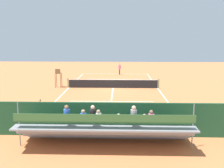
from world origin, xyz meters
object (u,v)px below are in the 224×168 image
tennis_player (120,68)px  tennis_racket (115,74)px  umpire_chair (58,76)px  courtside_bench (164,123)px  tennis_ball_near (131,76)px  line_judge (39,114)px  equipment_bag (131,129)px  tennis_net (113,84)px  bleacher_stand (105,128)px

tennis_player → tennis_racket: (0.76, -0.31, -1.00)m
umpire_chair → tennis_racket: 12.34m
courtside_bench → tennis_ball_near: (1.07, -22.28, -0.53)m
tennis_racket → line_judge: line_judge is taller
courtside_bench → tennis_player: size_ratio=0.93×
tennis_player → line_judge: 24.04m
line_judge → equipment_bag: bearing=177.6°
umpire_chair → tennis_ball_near: size_ratio=32.42×
umpire_chair → equipment_bag: umpire_chair is taller
tennis_net → line_judge: bearing=72.3°
tennis_net → courtside_bench: size_ratio=5.72×
courtside_bench → equipment_bag: bearing=3.7°
courtside_bench → tennis_ball_near: courtside_bench is taller
tennis_player → tennis_ball_near: (-1.65, 1.37, -0.98)m
bleacher_stand → equipment_bag: 2.56m
courtside_bench → line_judge: (7.63, -0.11, 0.46)m
tennis_player → line_judge: (4.91, 23.54, 0.00)m
tennis_net → bleacher_stand: bearing=90.0°
equipment_bag → tennis_net: bearing=-83.8°
umpire_chair → tennis_ball_near: 12.44m
courtside_bench → line_judge: 7.64m
tennis_net → tennis_ball_near: (-2.35, -9.01, -0.47)m
courtside_bench → tennis_ball_near: size_ratio=27.27×
equipment_bag → line_judge: size_ratio=0.47×
umpire_chair → line_judge: umpire_chair is taller
tennis_racket → tennis_net: bearing=90.3°
umpire_chair → tennis_ball_near: bearing=-133.7°
tennis_net → bleacher_stand: (-0.01, 15.36, 0.46)m
courtside_bench → equipment_bag: (1.98, 0.13, -0.38)m
tennis_racket → tennis_ball_near: size_ratio=8.83×
tennis_player → tennis_ball_near: tennis_player is taller
tennis_ball_near → line_judge: bearing=73.5°
courtside_bench → tennis_racket: size_ratio=3.09×
bleacher_stand → equipment_bag: size_ratio=10.07×
bleacher_stand → umpire_chair: size_ratio=4.23×
equipment_bag → line_judge: (5.65, -0.24, 0.84)m
tennis_net → line_judge: (4.20, 13.16, 0.51)m
courtside_bench → equipment_bag: size_ratio=2.00×
tennis_net → bleacher_stand: 15.37m
tennis_player → tennis_racket: bearing=-22.5°
courtside_bench → tennis_player: tennis_player is taller
tennis_racket → tennis_player: bearing=157.5°
tennis_player → tennis_net: bearing=86.1°
tennis_net → umpire_chair: (6.20, -0.07, 0.81)m
bleacher_stand → courtside_bench: (-3.41, -2.09, -0.41)m
courtside_bench → tennis_ball_near: bearing=-87.2°
equipment_bag → tennis_ball_near: equipment_bag is taller
bleacher_stand → tennis_ball_near: bearing=-95.5°
umpire_chair → tennis_player: umpire_chair is taller
bleacher_stand → tennis_racket: bleacher_stand is taller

